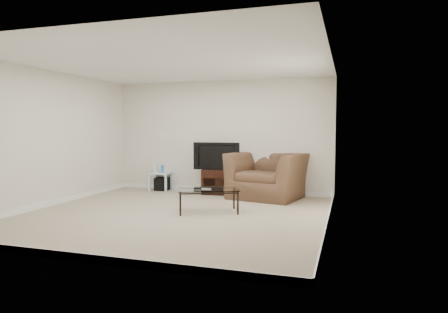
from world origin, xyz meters
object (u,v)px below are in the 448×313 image
(subwoofer, at_px, (162,184))
(recliner, at_px, (267,168))
(side_table, at_px, (161,181))
(television, at_px, (218,156))
(coffee_table, at_px, (208,201))
(tv_stand, at_px, (218,182))

(subwoofer, distance_m, recliner, 2.58)
(side_table, distance_m, recliner, 2.59)
(television, bearing_deg, coffee_table, -77.83)
(television, bearing_deg, tv_stand, 94.69)
(side_table, height_order, coffee_table, side_table)
(recliner, bearing_deg, side_table, -172.55)
(television, relative_size, recliner, 0.67)
(tv_stand, distance_m, subwoofer, 1.41)
(subwoofer, height_order, recliner, recliner)
(side_table, relative_size, subwoofer, 1.52)
(side_table, height_order, subwoofer, side_table)
(television, xyz_separation_m, subwoofer, (-1.40, 0.12, -0.69))
(subwoofer, xyz_separation_m, recliner, (2.52, -0.25, 0.47))
(recliner, relative_size, coffee_table, 1.40)
(subwoofer, relative_size, coffee_table, 0.28)
(side_table, distance_m, coffee_table, 2.69)
(recliner, bearing_deg, coffee_table, -98.95)
(tv_stand, xyz_separation_m, recliner, (1.12, -0.16, 0.35))
(television, xyz_separation_m, coffee_table, (0.44, -1.84, -0.64))
(television, height_order, side_table, television)
(tv_stand, distance_m, television, 0.57)
(tv_stand, bearing_deg, recliner, -13.97)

